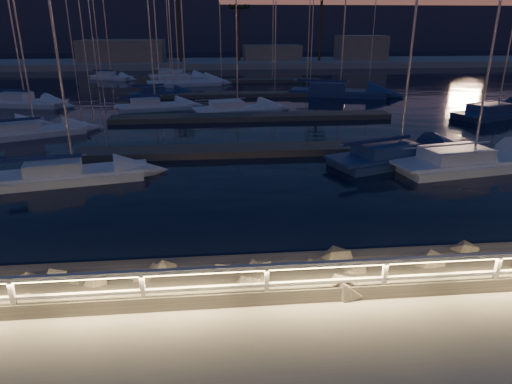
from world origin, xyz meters
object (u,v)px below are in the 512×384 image
Objects in this scene: sailboat_h at (495,111)px; sailboat_l at (337,91)px; sailboat_b at (70,173)px; sailboat_c at (396,154)px; sailboat_d at (469,161)px; sailboat_f at (32,130)px; sailboat_e at (24,102)px; sailboat_i at (159,93)px; sailboat_k at (183,82)px; sailboat_j at (153,105)px; sailboat_n at (177,76)px; sailboat_g at (235,108)px; sailboat_m at (110,77)px; guard_rail at (344,271)px.

sailboat_l is at bearing 105.45° from sailboat_h.
sailboat_b is at bearing -109.70° from sailboat_l.
sailboat_c is 0.84× the size of sailboat_l.
sailboat_f is at bearing 148.75° from sailboat_d.
sailboat_i is at bearing 36.49° from sailboat_e.
sailboat_b is 20.16m from sailboat_d.
sailboat_i is 9.09m from sailboat_k.
sailboat_j is 16.56m from sailboat_k.
sailboat_n reaches higher than sailboat_j.
sailboat_b is 1.03× the size of sailboat_f.
sailboat_g is 1.23× the size of sailboat_m.
sailboat_h reaches higher than guard_rail.
sailboat_g is 14.19m from sailboat_l.
sailboat_h reaches higher than sailboat_i.
sailboat_b is at bearing -108.81° from sailboat_j.
guard_rail is at bearing -44.68° from sailboat_e.
sailboat_k is at bearing 104.92° from sailboat_d.
sailboat_h is 47.10m from sailboat_m.
sailboat_d is 26.46m from sailboat_j.
sailboat_n reaches higher than sailboat_m.
sailboat_k reaches higher than sailboat_c.
sailboat_l reaches higher than sailboat_m.
sailboat_g is (14.03, 7.05, 0.01)m from sailboat_f.
sailboat_b is at bearing -178.98° from sailboat_h.
sailboat_i is at bearing 114.84° from sailboat_d.
sailboat_f is at bearing -118.93° from sailboat_k.
sailboat_f is 29.74m from sailboat_l.
sailboat_d reaches higher than sailboat_m.
sailboat_d is 1.14× the size of sailboat_n.
sailboat_m is (-16.57, 55.07, -0.98)m from guard_rail.
sailboat_e reaches higher than sailboat_b.
sailboat_n is at bearing 92.23° from sailboat_g.
sailboat_c is (6.84, 13.50, -0.93)m from guard_rail.
sailboat_l is at bearing 6.36° from sailboat_j.
sailboat_j reaches higher than guard_rail.
sailboat_e is at bearing -76.07° from sailboat_m.
sailboat_b is at bearing -105.97° from sailboat_k.
sailboat_j is (6.97, 9.28, 0.00)m from sailboat_f.
sailboat_n is at bearing 52.71° from sailboat_f.
sailboat_c reaches higher than sailboat_i.
sailboat_h is 31.36m from sailboat_i.
sailboat_l is at bearing -9.78° from sailboat_m.
sailboat_h reaches higher than sailboat_f.
sailboat_e is 0.87× the size of sailboat_h.
sailboat_l is 31.86m from sailboat_m.
guard_rail is 3.46× the size of sailboat_e.
sailboat_n is (-14.37, 40.57, 0.00)m from sailboat_c.
sailboat_c is at bearing -6.42° from sailboat_b.
sailboat_h is 39.79m from sailboat_n.
sailboat_h is (19.85, 25.19, -0.95)m from guard_rail.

